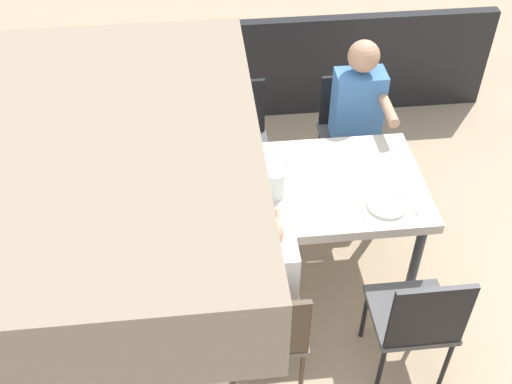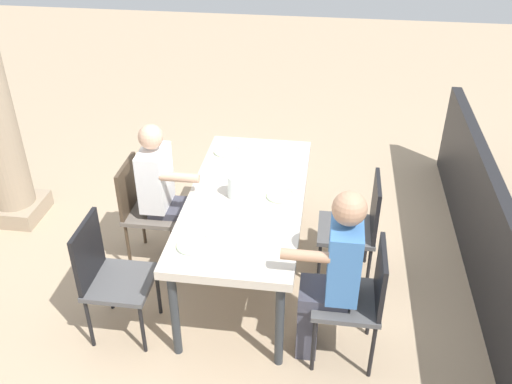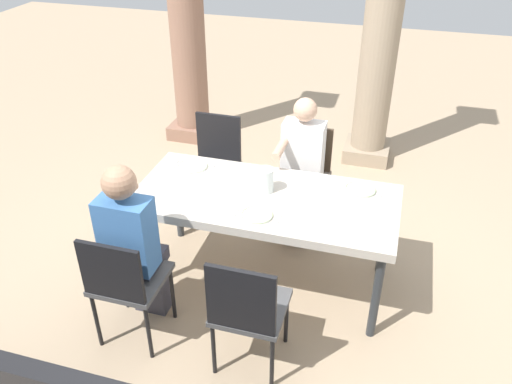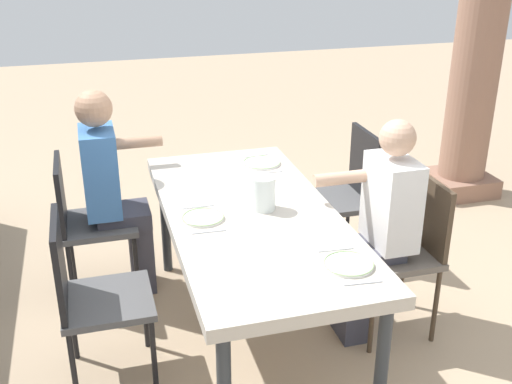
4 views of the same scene
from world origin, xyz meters
TOP-DOWN VIEW (x-y plane):
  - ground_plane at (0.00, 0.00)m, footprint 16.00×16.00m
  - dining_table at (0.00, 0.00)m, footprint 1.90×0.87m
  - chair_west_north at (-0.71, 0.86)m, footprint 0.44×0.44m
  - chair_west_south at (-0.71, -0.85)m, footprint 0.44×0.44m
  - chair_mid_north at (0.12, 0.85)m, footprint 0.44×0.44m
  - chair_mid_south at (0.12, -0.85)m, footprint 0.44×0.44m
  - diner_woman_green at (0.12, 0.67)m, footprint 0.35×0.49m
  - diner_man_white at (-0.71, -0.67)m, footprint 0.35×0.50m
  - stone_column_near at (-1.52, 2.29)m, footprint 0.50×0.50m
  - stone_column_centre at (0.56, 2.29)m, footprint 0.48×0.48m
  - plate_0 at (-0.66, 0.24)m, footprint 0.23×0.23m
  - fork_0 at (-0.81, 0.24)m, footprint 0.03×0.17m
  - spoon_0 at (-0.51, 0.24)m, footprint 0.02×0.17m
  - plate_1 at (0.01, -0.26)m, footprint 0.22×0.22m
  - fork_1 at (-0.14, -0.26)m, footprint 0.02×0.17m
  - spoon_1 at (0.16, -0.26)m, footprint 0.02×0.17m
  - plate_2 at (0.65, 0.27)m, footprint 0.22×0.22m
  - fork_2 at (0.50, 0.27)m, footprint 0.03×0.17m
  - spoon_2 at (0.80, 0.27)m, footprint 0.03×0.17m
  - water_pitcher at (-0.02, 0.07)m, footprint 0.13×0.13m

SIDE VIEW (x-z plane):
  - ground_plane at x=0.00m, z-range 0.00..0.00m
  - chair_west_north at x=-0.71m, z-range 0.06..0.98m
  - chair_mid_south at x=0.12m, z-range 0.07..0.98m
  - chair_west_south at x=-0.71m, z-range 0.08..0.99m
  - chair_mid_north at x=0.12m, z-range 0.08..0.99m
  - diner_woman_green at x=0.12m, z-range 0.04..1.30m
  - diner_man_white at x=-0.71m, z-range 0.05..1.36m
  - dining_table at x=0.00m, z-range 0.32..1.10m
  - fork_0 at x=-0.81m, z-range 0.78..0.79m
  - spoon_0 at x=-0.51m, z-range 0.78..0.79m
  - fork_1 at x=-0.14m, z-range 0.78..0.79m
  - spoon_1 at x=0.16m, z-range 0.78..0.79m
  - fork_2 at x=0.50m, z-range 0.78..0.79m
  - spoon_2 at x=0.80m, z-range 0.78..0.79m
  - plate_0 at x=-0.66m, z-range 0.78..0.80m
  - plate_2 at x=0.65m, z-range 0.78..0.80m
  - plate_1 at x=0.01m, z-range 0.78..0.80m
  - water_pitcher at x=-0.02m, z-range 0.77..0.95m
  - stone_column_near at x=-1.52m, z-range -0.02..2.86m
  - stone_column_centre at x=0.56m, z-range -0.02..2.94m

